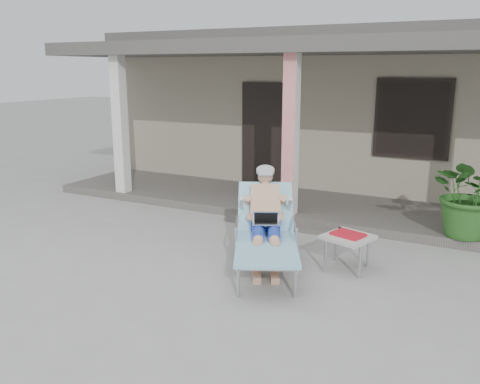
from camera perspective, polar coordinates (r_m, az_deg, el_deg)
The scene contains 8 objects.
ground at distance 6.76m, azimuth -1.29°, elevation -8.23°, with size 60.00×60.00×0.00m, color #9E9E99.
house at distance 12.41m, azimuth 13.15°, elevation 9.42°, with size 10.40×5.40×3.30m.
porch_deck at distance 9.35m, azimuth 7.41°, elevation -1.57°, with size 10.00×2.00×0.15m, color #605B56.
porch_overhang at distance 8.98m, azimuth 7.84°, elevation 15.28°, with size 10.00×2.30×2.85m.
porch_step at distance 8.33m, azimuth 4.73°, elevation -3.70°, with size 2.00×0.30×0.07m, color #605B56.
lounger at distance 6.52m, azimuth 2.94°, elevation -1.71°, with size 1.48×2.04×1.29m.
side_table at distance 6.64m, azimuth 12.03°, elevation -5.16°, with size 0.69×0.69×0.49m.
potted_palm at distance 7.97m, azimuth 24.63°, elevation -0.01°, with size 1.18×1.03×1.31m, color #26591E.
Camera 1 is at (2.97, -5.52, 2.53)m, focal length 38.00 mm.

